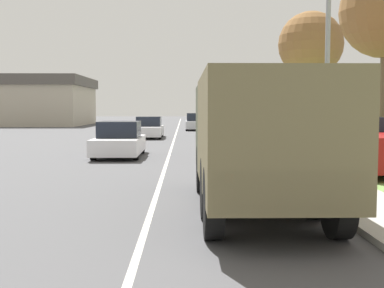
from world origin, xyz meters
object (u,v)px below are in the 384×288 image
object	(u,v)px
military_truck	(257,135)
car_third_ahead	(196,123)
car_nearest_ahead	(119,141)
lamp_post	(322,15)
car_second_ahead	(149,128)
pickup_truck	(367,145)

from	to	relation	value
military_truck	car_third_ahead	size ratio (longest dim) A/B	1.61
car_nearest_ahead	car_third_ahead	distance (m)	25.58
lamp_post	car_second_ahead	bearing A→B (deg)	107.23
car_second_ahead	military_truck	bearing A→B (deg)	-80.83
pickup_truck	car_nearest_ahead	bearing A→B (deg)	152.26
car_second_ahead	lamp_post	xyz separation A→B (m)	(6.39, -20.59, 4.05)
military_truck	pickup_truck	xyz separation A→B (m)	(4.76, 6.51, -0.70)
car_nearest_ahead	pickup_truck	size ratio (longest dim) A/B	0.78
car_second_ahead	car_third_ahead	bearing A→B (deg)	73.15
pickup_truck	car_third_ahead	bearing A→B (deg)	99.67
lamp_post	military_truck	bearing A→B (deg)	-120.87
car_third_ahead	pickup_truck	distance (m)	30.47
car_nearest_ahead	lamp_post	distance (m)	10.67
military_truck	car_second_ahead	bearing A→B (deg)	99.17
car_nearest_ahead	lamp_post	xyz separation A→B (m)	(6.71, -7.24, 4.05)
car_nearest_ahead	car_third_ahead	bearing A→B (deg)	81.16
car_second_ahead	lamp_post	bearing A→B (deg)	-72.77
military_truck	car_third_ahead	xyz separation A→B (m)	(-0.36, 36.55, -0.84)
car_nearest_ahead	car_third_ahead	xyz separation A→B (m)	(3.93, 25.28, 0.04)
pickup_truck	lamp_post	world-z (taller)	lamp_post
military_truck	pickup_truck	world-z (taller)	military_truck
pickup_truck	car_second_ahead	bearing A→B (deg)	115.73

